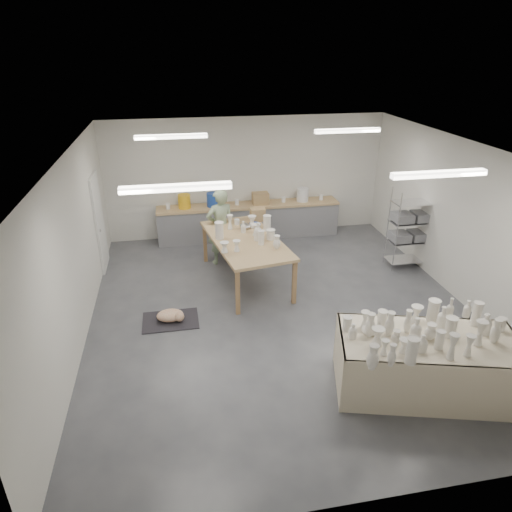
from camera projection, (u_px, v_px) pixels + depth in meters
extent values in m
plane|color=#424449|center=(282.00, 311.00, 8.59)|extent=(8.00, 8.00, 0.00)
cube|color=white|center=(287.00, 152.00, 7.32)|extent=(7.00, 8.00, 0.02)
cube|color=silver|center=(246.00, 178.00, 11.51)|extent=(7.00, 0.02, 3.00)
cube|color=silver|center=(383.00, 396.00, 4.39)|extent=(7.00, 0.02, 3.00)
cube|color=silver|center=(74.00, 253.00, 7.37)|extent=(0.02, 8.00, 3.00)
cube|color=silver|center=(466.00, 225.00, 8.53)|extent=(0.02, 8.00, 3.00)
cube|color=white|center=(100.00, 223.00, 9.88)|extent=(0.05, 0.90, 2.10)
cube|color=white|center=(176.00, 188.00, 5.70)|extent=(1.40, 0.12, 0.08)
cube|color=white|center=(439.00, 174.00, 6.30)|extent=(1.40, 0.12, 0.08)
cube|color=white|center=(171.00, 137.00, 8.82)|extent=(1.40, 0.12, 0.08)
cube|color=white|center=(348.00, 131.00, 9.42)|extent=(1.40, 0.12, 0.08)
cube|color=#AC8154|center=(249.00, 205.00, 11.49)|extent=(4.60, 0.60, 0.06)
cube|color=slate|center=(249.00, 222.00, 11.68)|extent=(4.60, 0.55, 0.84)
cylinder|color=gold|center=(184.00, 201.00, 11.14)|extent=(0.30, 0.30, 0.34)
cylinder|color=#1E42A5|center=(213.00, 200.00, 11.26)|extent=(0.30, 0.30, 0.34)
cylinder|color=white|center=(303.00, 195.00, 11.64)|extent=(0.30, 0.30, 0.34)
cube|color=#9C7F4B|center=(260.00, 198.00, 11.47)|extent=(0.40, 0.30, 0.28)
cylinder|color=white|center=(168.00, 206.00, 11.12)|extent=(0.10, 0.10, 0.14)
cylinder|color=white|center=(237.00, 202.00, 11.40)|extent=(0.10, 0.10, 0.14)
cylinder|color=white|center=(284.00, 199.00, 11.60)|extent=(0.10, 0.10, 0.14)
cylinder|color=white|center=(321.00, 197.00, 11.77)|extent=(0.10, 0.10, 0.14)
cylinder|color=silver|center=(397.00, 233.00, 9.72)|extent=(0.02, 0.02, 1.80)
cylinder|color=silver|center=(433.00, 231.00, 9.86)|extent=(0.02, 0.02, 1.80)
cylinder|color=silver|center=(388.00, 226.00, 10.11)|extent=(0.02, 0.02, 1.80)
cylinder|color=silver|center=(423.00, 224.00, 10.25)|extent=(0.02, 0.02, 1.80)
cube|color=silver|center=(405.00, 259.00, 10.30)|extent=(0.88, 0.48, 0.02)
cube|color=silver|center=(408.00, 241.00, 10.11)|extent=(0.88, 0.48, 0.02)
cube|color=silver|center=(411.00, 222.00, 9.92)|extent=(0.88, 0.48, 0.02)
cube|color=silver|center=(414.00, 202.00, 9.73)|extent=(0.88, 0.48, 0.02)
cube|color=slate|center=(400.00, 237.00, 10.02)|extent=(0.38, 0.42, 0.18)
cube|color=slate|center=(418.00, 235.00, 10.09)|extent=(0.38, 0.42, 0.18)
cube|color=slate|center=(402.00, 217.00, 9.83)|extent=(0.38, 0.42, 0.18)
cube|color=slate|center=(421.00, 216.00, 9.90)|extent=(0.38, 0.42, 0.18)
cube|color=olive|center=(425.00, 367.00, 6.50)|extent=(2.39, 1.55, 0.77)
cube|color=beige|center=(431.00, 340.00, 6.30)|extent=(2.70, 1.78, 0.03)
cube|color=beige|center=(448.00, 391.00, 5.98)|extent=(2.40, 0.68, 0.87)
cube|color=beige|center=(407.00, 341.00, 6.99)|extent=(2.40, 0.68, 0.87)
cube|color=#AC8154|center=(245.00, 240.00, 9.32)|extent=(1.68, 2.72, 0.06)
cube|color=olive|center=(226.00, 292.00, 8.36)|extent=(0.08, 0.08, 0.90)
cube|color=olive|center=(286.00, 286.00, 8.54)|extent=(0.08, 0.08, 0.90)
cube|color=olive|center=(213.00, 241.00, 10.50)|extent=(0.08, 0.08, 0.90)
cube|color=olive|center=(261.00, 237.00, 10.69)|extent=(0.08, 0.08, 0.90)
ellipsoid|color=silver|center=(246.00, 226.00, 9.82)|extent=(0.26, 0.26, 0.12)
cylinder|color=#1E42A5|center=(255.00, 224.00, 10.01)|extent=(0.26, 0.26, 0.03)
cylinder|color=white|center=(237.00, 222.00, 10.02)|extent=(0.11, 0.11, 0.12)
cube|color=#9C7F4B|center=(258.00, 214.00, 10.23)|extent=(0.32, 0.26, 0.28)
cube|color=black|center=(171.00, 320.00, 8.28)|extent=(1.00, 0.70, 0.02)
ellipsoid|color=white|center=(170.00, 315.00, 8.23)|extent=(0.58, 0.50, 0.20)
sphere|color=white|center=(179.00, 317.00, 8.16)|extent=(0.17, 0.17, 0.17)
imported|color=gray|center=(220.00, 227.00, 10.13)|extent=(0.72, 0.55, 1.74)
cylinder|color=red|center=(220.00, 247.00, 10.63)|extent=(0.41, 0.41, 0.04)
cylinder|color=silver|center=(225.00, 253.00, 10.66)|extent=(0.02, 0.02, 0.26)
cylinder|color=silver|center=(219.00, 250.00, 10.80)|extent=(0.02, 0.02, 0.26)
cylinder|color=silver|center=(216.00, 254.00, 10.60)|extent=(0.02, 0.02, 0.26)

